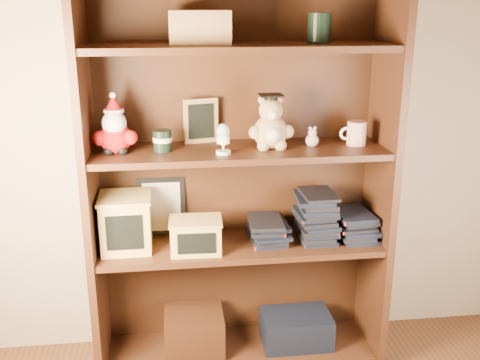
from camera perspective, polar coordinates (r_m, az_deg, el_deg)
The scene contains 17 objects.
room_envelope at distance 0.82m, azimuth -3.57°, elevation 11.58°, with size 3.04×3.04×2.51m.
bookcase at distance 2.30m, azimuth -0.22°, elevation -0.60°, with size 1.20×0.35×1.60m.
shelf_lower at distance 2.34m, azimuth -0.00°, elevation -6.61°, with size 1.14×0.33×0.02m.
shelf_upper at distance 2.20m, azimuth -0.00°, elevation 2.91°, with size 1.14×0.33×0.02m.
santa_plush at distance 2.17m, azimuth -12.59°, elevation 4.93°, with size 0.17×0.12×0.24m.
teachers_tin at distance 2.18m, azimuth -7.87°, elevation 4.01°, with size 0.07×0.07×0.08m.
chalkboard_plaque at distance 2.28m, azimuth -3.99°, elevation 5.94°, with size 0.14×0.09×0.18m.
egg_cup at distance 2.11m, azimuth -1.71°, elevation 4.32°, with size 0.06×0.06×0.12m.
grad_teddy_bear at distance 2.19m, azimuth 3.15°, elevation 5.36°, with size 0.18×0.15×0.22m.
pink_figurine at distance 2.25m, azimuth 7.34°, elevation 4.19°, with size 0.05×0.05×0.08m.
teacher_mug at distance 2.29m, azimuth 11.70°, elevation 4.68°, with size 0.11×0.08×0.10m.
certificate_frame at distance 2.40m, azimuth -7.95°, elevation -2.64°, with size 0.20×0.05×0.24m.
treats_box at distance 2.28m, azimuth -11.49°, elevation -4.20°, with size 0.21×0.21×0.22m.
pencils_box at distance 2.23m, azimuth -4.52°, elevation -5.61°, with size 0.21×0.15×0.14m.
book_stack_left at distance 2.33m, azimuth 2.82°, elevation -5.10°, with size 0.14×0.20×0.10m.
book_stack_mid at distance 2.35m, azimuth 7.65°, elevation -3.75°, with size 0.14×0.20×0.19m.
book_stack_right at distance 2.41m, azimuth 11.53°, elevation -4.41°, with size 0.14×0.20×0.11m.
Camera 1 is at (-0.05, -0.81, 1.50)m, focal length 42.00 mm.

